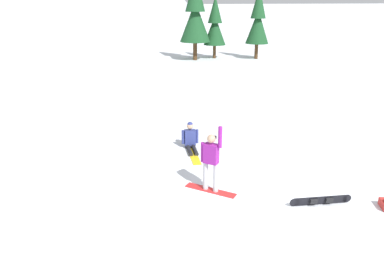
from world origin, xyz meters
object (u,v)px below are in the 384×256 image
at_px(loose_snowboard_near_right, 321,201).
at_px(pine_tree_leaning, 195,14).
at_px(snowboarder_foreground, 211,161).
at_px(snowboarder_midground, 191,140).
at_px(pine_tree_slender, 215,25).
at_px(pine_tree_twin, 258,20).

xyz_separation_m(loose_snowboard_near_right, pine_tree_leaning, (2.75, 25.45, 3.87)).
xyz_separation_m(snowboarder_foreground, snowboarder_midground, (0.17, 3.25, -0.59)).
height_order(snowboarder_midground, pine_tree_leaning, pine_tree_leaning).
relative_size(snowboarder_foreground, pine_tree_slender, 0.36).
bearing_deg(snowboarder_foreground, snowboarder_midground, 86.97).
relative_size(pine_tree_slender, pine_tree_twin, 0.88).
bearing_deg(snowboarder_midground, snowboarder_foreground, -93.03).
xyz_separation_m(snowboarder_foreground, pine_tree_slender, (7.41, 24.68, 2.10)).
xyz_separation_m(pine_tree_leaning, pine_tree_slender, (2.01, 0.68, -0.97)).
bearing_deg(loose_snowboard_near_right, snowboarder_foreground, 151.25).
relative_size(snowboarder_midground, loose_snowboard_near_right, 1.03).
bearing_deg(pine_tree_slender, loose_snowboard_near_right, -100.32).
bearing_deg(snowboarder_midground, pine_tree_slender, 71.34).
bearing_deg(pine_tree_slender, snowboarder_foreground, -106.71).
relative_size(snowboarder_midground, pine_tree_leaning, 0.24).
relative_size(pine_tree_leaning, pine_tree_slender, 1.32).
distance_m(snowboarder_midground, pine_tree_slender, 22.78).
bearing_deg(snowboarder_foreground, loose_snowboard_near_right, -28.75).
height_order(pine_tree_leaning, pine_tree_slender, pine_tree_leaning).
distance_m(snowboarder_foreground, loose_snowboard_near_right, 3.13).
xyz_separation_m(snowboarder_midground, pine_tree_twin, (10.87, 20.19, 3.08)).
height_order(snowboarder_midground, loose_snowboard_near_right, snowboarder_midground).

